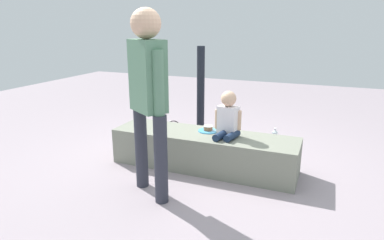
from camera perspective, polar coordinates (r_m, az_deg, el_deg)
ground_plane at (r=3.81m, az=1.99°, el=-7.92°), size 12.00×12.00×0.00m
concrete_ledge at (r=3.73m, az=2.02°, el=-5.17°), size 2.02×0.54×0.39m
child_seated at (r=3.54m, az=6.10°, el=0.54°), size 0.28×0.33×0.48m
adult_standing at (r=2.95m, az=-7.43°, el=5.41°), size 0.44×0.36×1.68m
cake_plate at (r=3.74m, az=2.75°, el=-1.60°), size 0.22×0.22×0.07m
gift_bag at (r=4.16m, az=4.83°, el=-3.58°), size 0.21×0.09×0.34m
railing_post at (r=4.82m, az=1.47°, el=3.28°), size 0.36×0.36×1.25m
water_bottle_near_gift at (r=4.55m, az=13.81°, el=-2.87°), size 0.07×0.07×0.23m
water_bottle_far_side at (r=4.86m, az=-3.68°, el=-1.40°), size 0.06×0.06×0.21m
party_cup_red at (r=4.67m, az=11.27°, el=-2.90°), size 0.08×0.08×0.11m
handbag_black_leather at (r=4.42m, az=-3.00°, el=-2.72°), size 0.27×0.10×0.34m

